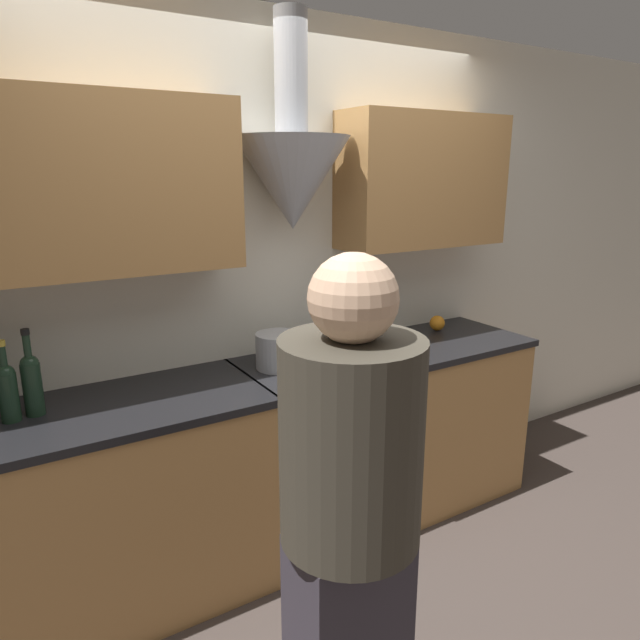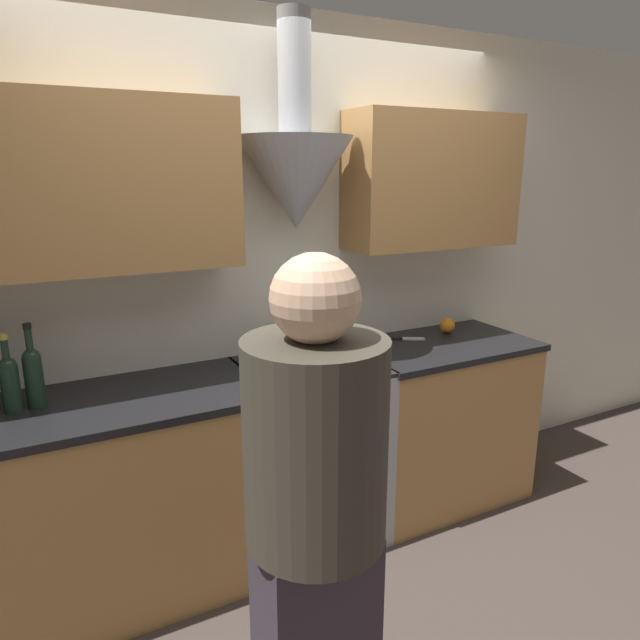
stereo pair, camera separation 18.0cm
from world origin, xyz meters
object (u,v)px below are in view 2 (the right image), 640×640
(stove_range, at_px, (311,451))
(mixing_bowl, at_px, (336,353))
(wine_bottle_5, at_px, (10,381))
(orange_fruit, at_px, (447,325))
(person_foreground_left, at_px, (316,540))
(wine_bottle_6, at_px, (33,374))
(stock_pot, at_px, (279,350))

(stove_range, distance_m, mixing_bowl, 0.52)
(stove_range, distance_m, wine_bottle_5, 1.42)
(orange_fruit, height_order, person_foreground_left, person_foreground_left)
(mixing_bowl, bearing_deg, wine_bottle_6, 177.56)
(stove_range, bearing_deg, person_foreground_left, -116.04)
(mixing_bowl, xyz_separation_m, orange_fruit, (0.82, 0.14, 0.01))
(stock_pot, bearing_deg, person_foreground_left, -109.58)
(stove_range, height_order, orange_fruit, orange_fruit)
(stove_range, height_order, stock_pot, stock_pot)
(wine_bottle_6, height_order, mixing_bowl, wine_bottle_6)
(orange_fruit, distance_m, person_foreground_left, 2.06)
(stock_pot, distance_m, person_foreground_left, 1.34)
(wine_bottle_6, distance_m, orange_fruit, 2.17)
(mixing_bowl, distance_m, person_foreground_left, 1.42)
(wine_bottle_5, bearing_deg, orange_fruit, 2.43)
(orange_fruit, bearing_deg, wine_bottle_6, -177.89)
(person_foreground_left, bearing_deg, wine_bottle_6, 115.75)
(stock_pot, distance_m, orange_fruit, 1.11)
(stove_range, distance_m, stock_pot, 0.57)
(mixing_bowl, relative_size, orange_fruit, 2.47)
(stove_range, bearing_deg, wine_bottle_5, 178.18)
(orange_fruit, bearing_deg, stock_pot, -175.33)
(wine_bottle_5, xyz_separation_m, person_foreground_left, (0.70, -1.25, -0.14))
(stock_pot, xyz_separation_m, person_foreground_left, (-0.45, -1.26, -0.10))
(mixing_bowl, bearing_deg, person_foreground_left, -121.32)
(wine_bottle_5, relative_size, person_foreground_left, 0.19)
(orange_fruit, xyz_separation_m, person_foreground_left, (-1.56, -1.35, -0.06))
(person_foreground_left, bearing_deg, stove_range, 63.96)
(wine_bottle_6, height_order, orange_fruit, wine_bottle_6)
(stove_range, height_order, wine_bottle_6, wine_bottle_6)
(wine_bottle_5, bearing_deg, stock_pot, 0.24)
(mixing_bowl, bearing_deg, orange_fruit, 9.51)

